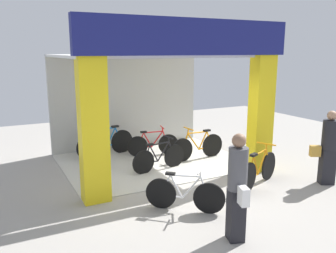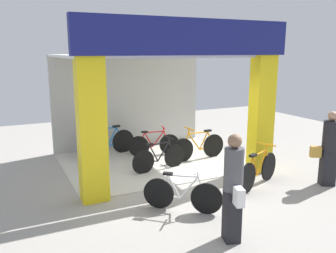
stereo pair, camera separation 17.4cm
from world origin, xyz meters
name	(u,v)px [view 1 (the left image)]	position (x,y,z in m)	size (l,w,h in m)	color
ground_plane	(186,183)	(0.00, 0.00, 0.00)	(17.40, 17.40, 0.00)	#9E9991
shop_facade	(154,92)	(0.00, 1.75, 1.90)	(4.90, 4.01, 3.60)	beige
bicycle_inside_0	(159,158)	(-0.17, 1.09, 0.34)	(1.52, 0.42, 0.84)	black
bicycle_inside_1	(153,144)	(0.26, 2.39, 0.33)	(1.48, 0.43, 0.83)	black
bicycle_inside_2	(106,143)	(-0.98, 2.91, 0.39)	(1.74, 0.49, 0.97)	black
bicycle_inside_3	(198,146)	(1.20, 1.46, 0.37)	(1.68, 0.46, 0.92)	black
bicycle_parked_0	(184,194)	(-0.74, -1.19, 0.33)	(1.16, 1.03, 0.83)	black
bicycle_parked_1	(259,170)	(1.37, -0.83, 0.37)	(1.55, 0.70, 0.92)	black
pedestrian_0	(237,187)	(-0.53, -2.48, 0.89)	(0.38, 0.57, 1.74)	black
pedestrian_1	(328,147)	(2.81, -1.43, 0.86)	(0.63, 0.48, 1.68)	black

